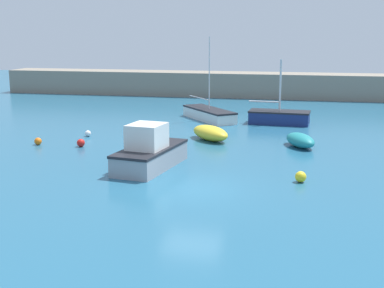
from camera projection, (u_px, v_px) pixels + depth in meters
ground_plane at (192, 192)px, 22.09m from camera, size 120.00×120.00×0.20m
harbor_breakwater at (260, 85)px, 52.42m from camera, size 52.12×3.59×2.36m
rowboat_white_midwater at (300, 140)px, 30.04m from camera, size 2.24×2.89×0.77m
cabin_cruiser_white at (150, 152)px, 25.33m from camera, size 2.67×5.07×2.18m
rowboat_blue_near at (210, 133)px, 31.90m from camera, size 3.15×3.26×0.87m
sailboat_twin_hulled at (279, 117)px, 37.43m from camera, size 4.32×2.06×4.50m
sailboat_tall_mast at (209, 114)px, 39.09m from camera, size 4.69×5.31×6.00m
mooring_buoy_yellow at (301, 177)px, 23.06m from camera, size 0.49×0.49×0.49m
mooring_buoy_orange at (38, 141)px, 30.61m from camera, size 0.42×0.42×0.42m
mooring_buoy_red at (81, 143)px, 30.11m from camera, size 0.45×0.45×0.45m
mooring_buoy_white at (88, 133)px, 33.06m from camera, size 0.38×0.38×0.38m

